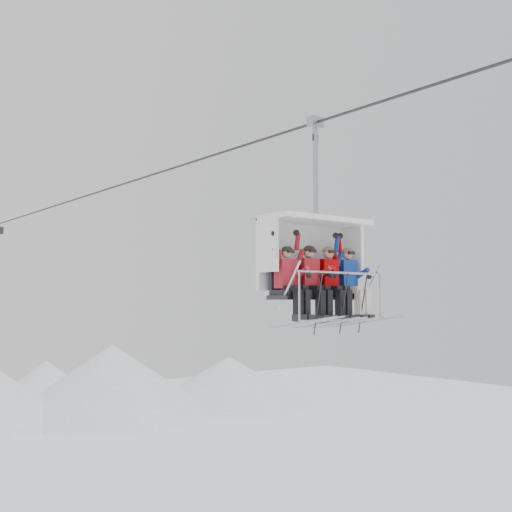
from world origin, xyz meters
TOP-DOWN VIEW (x-y plane):
  - haul_cable at (0.00, 0.00)m, footprint 0.06×50.00m
  - chairlift_carrier at (0.00, -1.78)m, footprint 2.30×1.17m
  - skier_far_left at (-0.82, -2.09)m, footprint 0.37×1.69m
  - skier_center_left at (-0.27, -2.09)m, footprint 0.39×1.69m
  - skier_center_right at (0.24, -2.09)m, footprint 0.39×1.69m
  - skier_far_right at (0.77, -2.09)m, footprint 0.39×1.69m

SIDE VIEW (x-z plane):
  - skier_far_left at x=-0.82m, z-range 9.42..10.92m
  - skier_center_left at x=-0.27m, z-range 9.41..10.97m
  - skier_center_right at x=0.24m, z-range 9.41..10.98m
  - skier_far_right at x=0.77m, z-range 9.41..10.98m
  - chairlift_carrier at x=0.00m, z-range 8.67..12.65m
  - haul_cable at x=0.00m, z-range 13.27..13.33m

